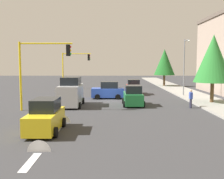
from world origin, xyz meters
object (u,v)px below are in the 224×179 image
at_px(traffic_signal_near_right, 41,62).
at_px(car_green, 133,96).
at_px(traffic_signal_far_right, 74,63).
at_px(tree_roadside_near, 213,59).
at_px(pedestrian_crossing, 191,98).
at_px(delivery_van_silver, 71,93).
at_px(car_blue, 108,91).
at_px(car_yellow, 45,117).
at_px(tree_roadside_far, 164,62).
at_px(car_red, 133,88).
at_px(street_lamp_curbside, 185,61).

xyz_separation_m(traffic_signal_near_right, car_green, (-2.75, 8.14, -3.27)).
bearing_deg(traffic_signal_far_right, tree_roadside_near, 45.37).
bearing_deg(traffic_signal_far_right, pedestrian_crossing, 35.33).
distance_m(delivery_van_silver, car_blue, 6.55).
bearing_deg(car_yellow, pedestrian_crossing, 127.50).
xyz_separation_m(tree_roadside_far, car_blue, (16.00, -9.59, -3.38)).
relative_size(traffic_signal_far_right, pedestrian_crossing, 3.38).
relative_size(tree_roadside_near, delivery_van_silver, 1.44).
distance_m(traffic_signal_near_right, tree_roadside_far, 28.43).
height_order(delivery_van_silver, car_green, delivery_van_silver).
distance_m(tree_roadside_near, tree_roadside_far, 20.03).
bearing_deg(car_blue, delivery_van_silver, -32.15).
relative_size(traffic_signal_near_right, car_blue, 1.58).
distance_m(tree_roadside_near, car_red, 11.61).
height_order(car_yellow, car_blue, same).
height_order(car_yellow, car_red, same).
bearing_deg(pedestrian_crossing, car_green, -105.98).
xyz_separation_m(street_lamp_curbside, pedestrian_crossing, (8.34, -1.63, -3.44)).
relative_size(street_lamp_curbside, tree_roadside_far, 1.07).
height_order(traffic_signal_far_right, delivery_van_silver, traffic_signal_far_right).
relative_size(tree_roadside_near, car_blue, 1.85).
relative_size(tree_roadside_far, pedestrian_crossing, 3.84).
xyz_separation_m(traffic_signal_far_right, traffic_signal_near_right, (20.00, -0.02, 0.11)).
xyz_separation_m(tree_roadside_near, car_green, (1.25, -8.09, -3.64)).
height_order(traffic_signal_near_right, tree_roadside_far, tree_roadside_far).
xyz_separation_m(tree_roadside_near, car_red, (-8.22, -7.35, -3.64)).
distance_m(delivery_van_silver, car_red, 11.85).
height_order(street_lamp_curbside, car_red, street_lamp_curbside).
height_order(tree_roadside_near, pedestrian_crossing, tree_roadside_near).
distance_m(car_green, pedestrian_crossing, 5.37).
bearing_deg(car_red, traffic_signal_far_right, -131.29).
height_order(traffic_signal_near_right, street_lamp_curbside, street_lamp_curbside).
bearing_deg(pedestrian_crossing, car_yellow, -52.50).
bearing_deg(tree_roadside_near, street_lamp_curbside, -166.95).
height_order(tree_roadside_far, pedestrian_crossing, tree_roadside_far).
xyz_separation_m(traffic_signal_near_right, tree_roadside_far, (-24.00, 15.23, 0.11)).
xyz_separation_m(delivery_van_silver, car_red, (-9.75, 6.72, -0.39)).
relative_size(delivery_van_silver, car_blue, 1.28).
height_order(car_blue, pedestrian_crossing, car_blue).
bearing_deg(pedestrian_crossing, traffic_signal_far_right, -144.67).
relative_size(street_lamp_curbside, tree_roadside_near, 1.01).
xyz_separation_m(traffic_signal_near_right, car_red, (-12.22, 8.89, -3.27)).
xyz_separation_m(traffic_signal_near_right, car_blue, (-8.00, 5.64, -3.27)).
xyz_separation_m(traffic_signal_near_right, pedestrian_crossing, (-1.27, 13.30, -3.26)).
relative_size(tree_roadside_far, car_red, 1.61).
relative_size(traffic_signal_near_right, tree_roadside_far, 0.90).
xyz_separation_m(tree_roadside_far, pedestrian_crossing, (22.73, -1.93, -3.36)).
height_order(street_lamp_curbside, car_yellow, street_lamp_curbside).
bearing_deg(tree_roadside_far, pedestrian_crossing, -4.86).
relative_size(traffic_signal_far_right, traffic_signal_near_right, 0.97).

